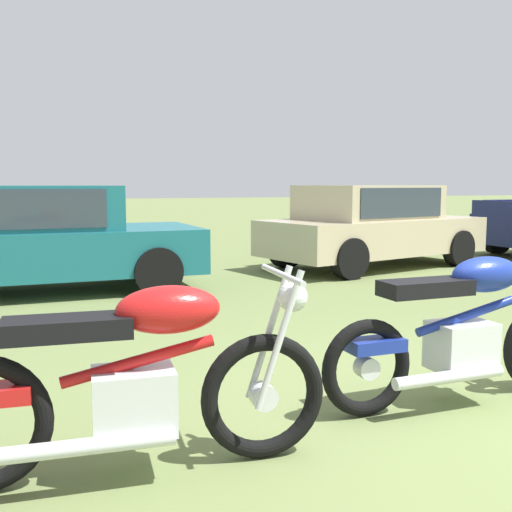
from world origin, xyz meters
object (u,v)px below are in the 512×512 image
motorcycle_red (134,381)px  car_beige (371,222)px  motorcycle_blue (463,330)px  car_teal (8,231)px

motorcycle_red → car_beige: car_beige is taller
motorcycle_red → motorcycle_blue: (2.21, 0.21, 0.00)m
motorcycle_blue → car_beige: (3.07, 5.88, 0.31)m
car_teal → car_beige: (5.86, 0.43, -0.04)m
car_teal → motorcycle_blue: bearing=-62.5°
motorcycle_red → car_teal: car_teal is taller
car_teal → motorcycle_red: bearing=-83.8°
motorcycle_red → motorcycle_blue: same height
motorcycle_red → car_beige: 8.07m
car_beige → motorcycle_red: bearing=-143.7°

